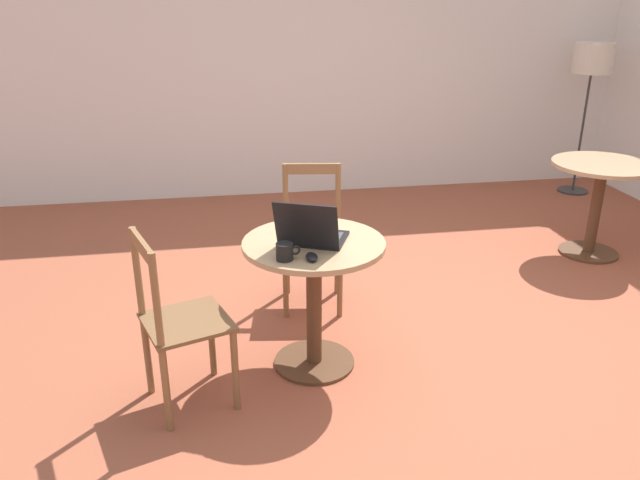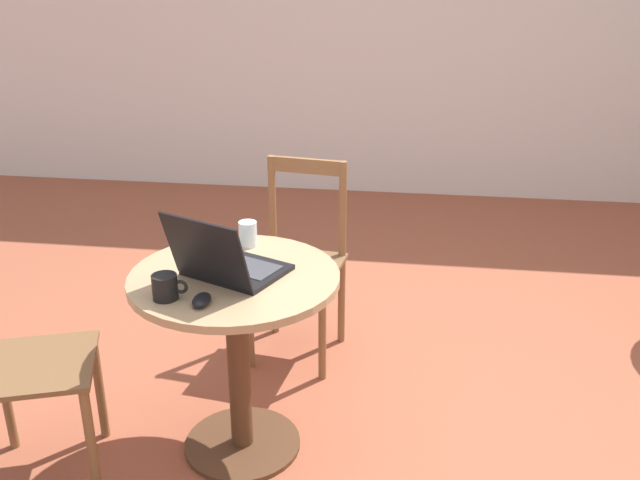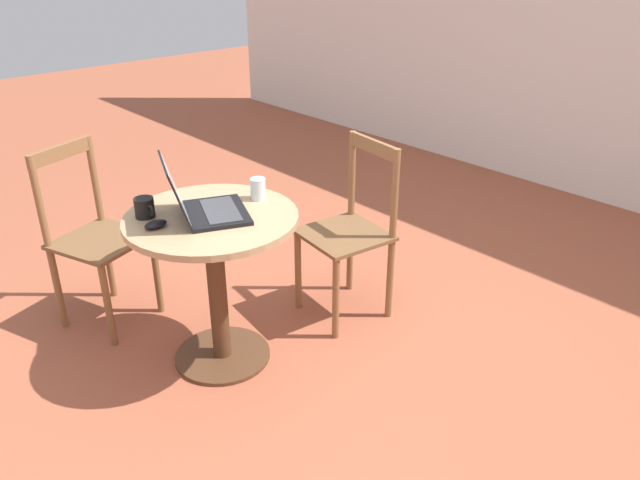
{
  "view_description": "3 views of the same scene",
  "coord_description": "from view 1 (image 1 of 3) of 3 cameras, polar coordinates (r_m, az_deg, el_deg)",
  "views": [
    {
      "loc": [
        -1.04,
        -3.11,
        2.01
      ],
      "look_at": [
        -0.47,
        0.27,
        0.63
      ],
      "focal_mm": 35.0,
      "sensor_mm": 36.0,
      "label": 1
    },
    {
      "loc": [
        0.06,
        -2.34,
        1.86
      ],
      "look_at": [
        -0.3,
        0.34,
        0.74
      ],
      "focal_mm": 40.0,
      "sensor_mm": 36.0,
      "label": 2
    },
    {
      "loc": [
        1.6,
        -1.4,
        1.87
      ],
      "look_at": [
        -0.27,
        0.31,
        0.62
      ],
      "focal_mm": 35.0,
      "sensor_mm": 36.0,
      "label": 3
    }
  ],
  "objects": [
    {
      "name": "laptop",
      "position": [
        3.27,
        -0.75,
        0.57
      ],
      "size": [
        0.44,
        0.44,
        0.27
      ],
      "color": "black",
      "rests_on": "cafe_table_near"
    },
    {
      "name": "floor_lamp",
      "position": [
        6.96,
        23.64,
        14.43
      ],
      "size": [
        0.39,
        0.39,
        1.52
      ],
      "color": "#333333",
      "rests_on": "ground_plane"
    },
    {
      "name": "drinking_glass",
      "position": [
        3.55,
        -1.41,
        2.23
      ],
      "size": [
        0.07,
        0.07,
        0.1
      ],
      "color": "silver",
      "rests_on": "cafe_table_near"
    },
    {
      "name": "cafe_table_near",
      "position": [
        3.4,
        -0.56,
        -3.27
      ],
      "size": [
        0.77,
        0.77,
        0.76
      ],
      "color": "#51331E",
      "rests_on": "ground_plane"
    },
    {
      "name": "wall_back",
      "position": [
        6.46,
        -0.3,
        16.11
      ],
      "size": [
        9.4,
        0.06,
        2.7
      ],
      "color": "white",
      "rests_on": "ground_plane"
    },
    {
      "name": "mug",
      "position": [
        3.08,
        -3.22,
        -1.07
      ],
      "size": [
        0.12,
        0.09,
        0.09
      ],
      "color": "black",
      "rests_on": "cafe_table_near"
    },
    {
      "name": "chair_near_back",
      "position": [
        4.14,
        -0.72,
        0.17
      ],
      "size": [
        0.45,
        0.45,
        0.94
      ],
      "color": "brown",
      "rests_on": "ground_plane"
    },
    {
      "name": "ground_plane",
      "position": [
        3.84,
        7.67,
        -9.75
      ],
      "size": [
        16.0,
        16.0,
        0.0
      ],
      "primitive_type": "plane",
      "color": "#9E5138"
    },
    {
      "name": "cafe_table_mid",
      "position": [
        5.38,
        24.17,
        4.38
      ],
      "size": [
        0.77,
        0.77,
        0.76
      ],
      "color": "#51331E",
      "rests_on": "ground_plane"
    },
    {
      "name": "chair_near_left",
      "position": [
        3.19,
        -12.84,
        -7.46
      ],
      "size": [
        0.51,
        0.51,
        0.94
      ],
      "color": "brown",
      "rests_on": "ground_plane"
    },
    {
      "name": "mouse",
      "position": [
        3.09,
        -0.77,
        -1.55
      ],
      "size": [
        0.06,
        0.1,
        0.03
      ],
      "color": "black",
      "rests_on": "cafe_table_near"
    }
  ]
}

